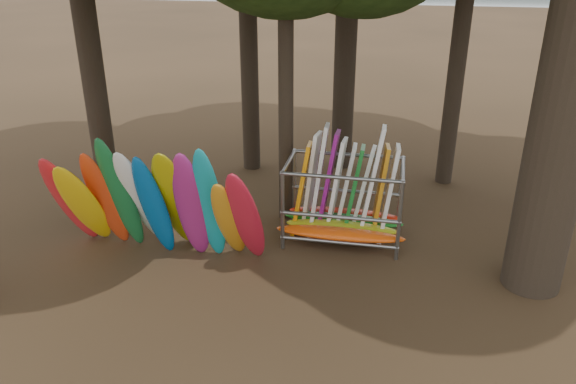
# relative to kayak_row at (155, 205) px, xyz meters

# --- Properties ---
(ground) EXTENTS (120.00, 120.00, 0.00)m
(ground) POSITION_rel_kayak_row_xyz_m (3.42, -0.32, -1.36)
(ground) COLOR #47331E
(ground) RESTS_ON ground
(lake) EXTENTS (160.00, 160.00, 0.00)m
(lake) POSITION_rel_kayak_row_xyz_m (3.42, 59.68, -1.36)
(lake) COLOR gray
(lake) RESTS_ON ground
(kayak_row) EXTENTS (4.98, 2.22, 3.17)m
(kayak_row) POSITION_rel_kayak_row_xyz_m (0.00, 0.00, 0.00)
(kayak_row) COLOR red
(kayak_row) RESTS_ON ground
(storage_rack) EXTENTS (3.04, 1.61, 2.87)m
(storage_rack) POSITION_rel_kayak_row_xyz_m (3.98, 1.79, -0.41)
(storage_rack) COLOR gray
(storage_rack) RESTS_ON ground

